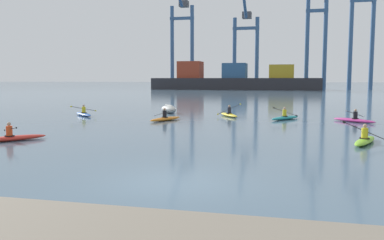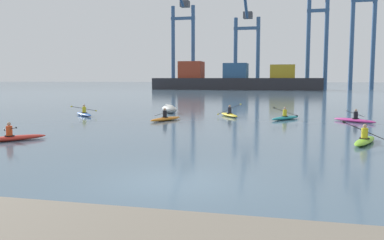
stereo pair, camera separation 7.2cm
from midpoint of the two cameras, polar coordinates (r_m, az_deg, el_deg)
ground_plane at (r=12.38m, az=-2.86°, el=-8.64°), size 800.00×800.00×0.00m
container_barge at (r=119.66m, az=5.85°, el=5.58°), size 48.39×9.33×8.26m
gantry_crane_west at (r=132.96m, az=-1.49°, el=12.15°), size 7.86×18.88×34.94m
gantry_crane_west_mid at (r=129.41m, az=7.53°, el=11.18°), size 8.19×16.87×30.42m
gantry_crane_east_mid at (r=125.91m, az=17.09°, el=12.54°), size 6.26×19.33×38.60m
gantry_crane_east at (r=127.71m, az=22.82°, el=12.84°), size 6.99×19.06×39.73m
capsized_dinghy at (r=36.89m, az=-3.33°, el=1.53°), size 2.42×2.75×0.76m
kayak_magenta at (r=31.33m, az=21.75°, el=0.04°), size 2.89×2.76×0.95m
kayak_teal at (r=31.68m, az=12.89°, el=0.37°), size 2.39×3.16×0.95m
kayak_blue at (r=35.26m, az=-15.05°, el=0.85°), size 2.85×2.81×0.95m
kayak_orange at (r=30.16m, az=-3.83°, el=0.23°), size 2.07×3.37×0.98m
kayak_red at (r=22.19m, az=-24.11°, el=-2.26°), size 2.55×3.06×0.95m
kayak_lime at (r=21.10m, az=23.02°, el=-2.61°), size 2.04×3.39×1.06m
kayak_yellow at (r=33.63m, az=5.15°, el=0.80°), size 2.16×3.27×1.08m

